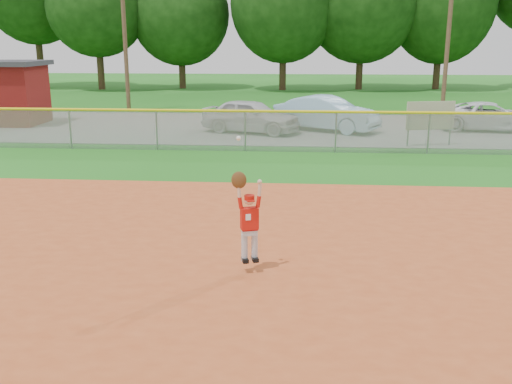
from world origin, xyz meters
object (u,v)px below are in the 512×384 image
car_white_a (251,116)px  car_white_b (490,116)px  car_blue (327,114)px  ballplayer (248,217)px  utility_shed (2,92)px  sponsor_sign (430,117)px

car_white_a → car_white_b: (10.80, 1.47, -0.10)m
car_blue → ballplayer: ballplayer is taller
utility_shed → car_blue: bearing=-3.7°
utility_shed → ballplayer: 22.18m
car_white_b → ballplayer: size_ratio=2.04×
ballplayer → car_blue: bearing=82.8°
car_white_b → utility_shed: bearing=97.5°
car_blue → car_white_b: car_blue is taller
utility_shed → ballplayer: utility_shed is taller
car_white_b → sponsor_sign: sponsor_sign is taller
car_blue → sponsor_sign: (3.82, -3.54, 0.35)m
car_blue → ballplayer: 16.68m
car_blue → sponsor_sign: size_ratio=2.45×
sponsor_sign → utility_shed: bearing=166.9°
car_white_b → sponsor_sign: size_ratio=2.38×
sponsor_sign → ballplayer: ballplayer is taller
ballplayer → car_white_b: bearing=61.1°
car_blue → car_white_a: bearing=131.3°
sponsor_sign → car_white_a: bearing=159.2°
sponsor_sign → car_blue: bearing=137.1°
car_white_a → car_white_b: car_white_a is taller
car_blue → car_white_b: 7.46m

